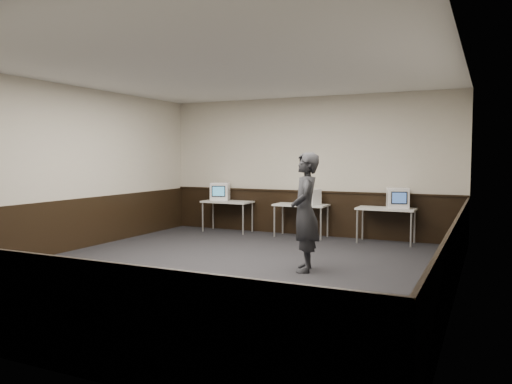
# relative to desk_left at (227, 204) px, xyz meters

# --- Properties ---
(floor) EXTENTS (8.00, 8.00, 0.00)m
(floor) POSITION_rel_desk_left_xyz_m (1.90, -3.60, -0.68)
(floor) COLOR black
(floor) RESTS_ON ground
(ceiling) EXTENTS (8.00, 8.00, 0.00)m
(ceiling) POSITION_rel_desk_left_xyz_m (1.90, -3.60, 2.52)
(ceiling) COLOR white
(ceiling) RESTS_ON back_wall
(back_wall) EXTENTS (7.00, 0.00, 7.00)m
(back_wall) POSITION_rel_desk_left_xyz_m (1.90, 0.40, 0.92)
(back_wall) COLOR beige
(back_wall) RESTS_ON ground
(front_wall) EXTENTS (7.00, 0.00, 7.00)m
(front_wall) POSITION_rel_desk_left_xyz_m (1.90, -7.60, 0.92)
(front_wall) COLOR beige
(front_wall) RESTS_ON ground
(left_wall) EXTENTS (0.00, 8.00, 8.00)m
(left_wall) POSITION_rel_desk_left_xyz_m (-1.60, -3.60, 0.92)
(left_wall) COLOR beige
(left_wall) RESTS_ON ground
(right_wall) EXTENTS (0.00, 8.00, 8.00)m
(right_wall) POSITION_rel_desk_left_xyz_m (5.40, -3.60, 0.92)
(right_wall) COLOR beige
(right_wall) RESTS_ON ground
(wainscot_back) EXTENTS (6.98, 0.04, 1.00)m
(wainscot_back) POSITION_rel_desk_left_xyz_m (1.90, 0.38, -0.18)
(wainscot_back) COLOR black
(wainscot_back) RESTS_ON back_wall
(wainscot_front) EXTENTS (6.98, 0.04, 1.00)m
(wainscot_front) POSITION_rel_desk_left_xyz_m (1.90, -7.58, -0.18)
(wainscot_front) COLOR black
(wainscot_front) RESTS_ON front_wall
(wainscot_left) EXTENTS (0.04, 7.98, 1.00)m
(wainscot_left) POSITION_rel_desk_left_xyz_m (-1.58, -3.60, -0.18)
(wainscot_left) COLOR black
(wainscot_left) RESTS_ON left_wall
(wainscot_right) EXTENTS (0.04, 7.98, 1.00)m
(wainscot_right) POSITION_rel_desk_left_xyz_m (5.38, -3.60, -0.18)
(wainscot_right) COLOR black
(wainscot_right) RESTS_ON right_wall
(wainscot_rail) EXTENTS (6.98, 0.06, 0.04)m
(wainscot_rail) POSITION_rel_desk_left_xyz_m (1.90, 0.36, 0.34)
(wainscot_rail) COLOR black
(wainscot_rail) RESTS_ON wainscot_back
(desk_left) EXTENTS (1.20, 0.60, 0.75)m
(desk_left) POSITION_rel_desk_left_xyz_m (0.00, 0.00, 0.00)
(desk_left) COLOR beige
(desk_left) RESTS_ON ground
(desk_center) EXTENTS (1.20, 0.60, 0.75)m
(desk_center) POSITION_rel_desk_left_xyz_m (1.90, 0.00, 0.00)
(desk_center) COLOR beige
(desk_center) RESTS_ON ground
(desk_right) EXTENTS (1.20, 0.60, 0.75)m
(desk_right) POSITION_rel_desk_left_xyz_m (3.80, 0.00, 0.00)
(desk_right) COLOR beige
(desk_right) RESTS_ON ground
(emac_left) EXTENTS (0.57, 0.58, 0.44)m
(emac_left) POSITION_rel_desk_left_xyz_m (-0.22, 0.04, 0.29)
(emac_left) COLOR white
(emac_left) RESTS_ON desk_left
(emac_center) EXTENTS (0.44, 0.45, 0.36)m
(emac_center) POSITION_rel_desk_left_xyz_m (2.12, -0.01, 0.25)
(emac_center) COLOR white
(emac_center) RESTS_ON desk_center
(emac_right) EXTENTS (0.54, 0.55, 0.43)m
(emac_right) POSITION_rel_desk_left_xyz_m (4.03, 0.02, 0.29)
(emac_right) COLOR white
(emac_right) RESTS_ON desk_right
(person) EXTENTS (0.65, 0.80, 1.89)m
(person) POSITION_rel_desk_left_xyz_m (3.12, -3.14, 0.27)
(person) COLOR #232429
(person) RESTS_ON ground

